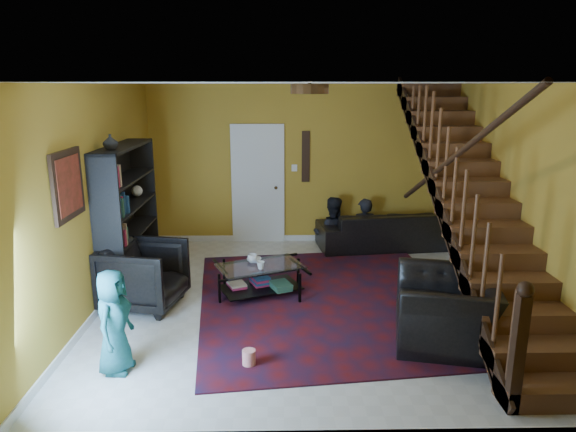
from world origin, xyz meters
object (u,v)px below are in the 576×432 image
sofa (383,229)px  coffee_table (260,278)px  bookshelf (129,220)px  armchair_left (144,275)px  armchair_right (445,310)px

sofa → coffee_table: bearing=37.8°
bookshelf → armchair_left: bookshelf is taller
bookshelf → armchair_right: 4.31m
bookshelf → sofa: 4.30m
armchair_right → coffee_table: size_ratio=0.92×
armchair_right → sofa: bearing=-167.7°
armchair_left → coffee_table: armchair_left is taller
armchair_left → coffee_table: (1.47, 0.34, -0.18)m
bookshelf → armchair_left: size_ratio=2.15×
armchair_left → coffee_table: size_ratio=0.73×
bookshelf → coffee_table: bookshelf is taller
sofa → coffee_table: 2.93m
armchair_left → armchair_right: size_ratio=0.79×
armchair_left → armchair_right: (3.55, -1.00, -0.04)m
bookshelf → armchair_left: (0.35, -0.71, -0.54)m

